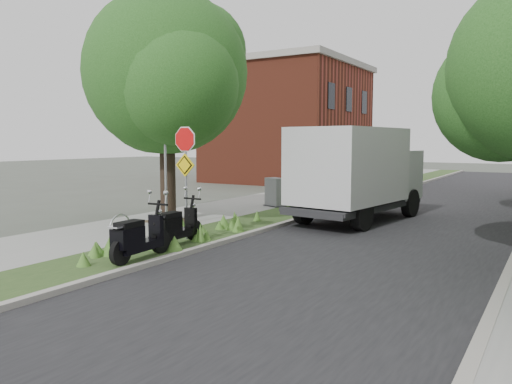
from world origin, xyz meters
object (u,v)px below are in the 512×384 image
scooter_near (174,229)px  utility_cabinet (275,193)px  scooter_far (135,241)px  box_truck (357,170)px  sign_assembly (185,159)px

scooter_near → utility_cabinet: bearing=101.5°
utility_cabinet → scooter_near: bearing=-78.5°
scooter_far → scooter_near: bearing=100.4°
scooter_near → utility_cabinet: (-1.69, 8.34, 0.13)m
scooter_near → utility_cabinet: 8.51m
utility_cabinet → box_truck: bearing=-18.1°
box_truck → scooter_far: bearing=-103.1°
scooter_far → box_truck: box_truck is taller
scooter_near → scooter_far: size_ratio=0.96×
sign_assembly → scooter_near: sign_assembly is taller
sign_assembly → box_truck: bearing=67.0°
box_truck → scooter_near: bearing=-108.4°
sign_assembly → scooter_far: 3.14m
scooter_far → utility_cabinet: size_ratio=1.65×
scooter_near → box_truck: (2.33, 7.02, 1.26)m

